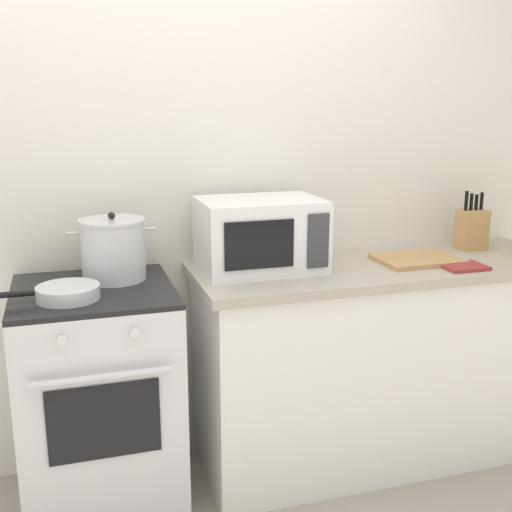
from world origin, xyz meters
TOP-DOWN VIEW (x-y plane):
  - back_wall at (0.30, 0.97)m, footprint 4.40×0.10m
  - lower_cabinet_right at (0.90, 0.62)m, footprint 1.64×0.56m
  - countertop_right at (0.90, 0.62)m, footprint 1.70×0.60m
  - stove at (-0.35, 0.60)m, footprint 0.60×0.64m
  - stock_pot at (-0.26, 0.71)m, footprint 0.34×0.26m
  - frying_pan at (-0.45, 0.49)m, footprint 0.43×0.23m
  - microwave at (0.34, 0.68)m, footprint 0.50×0.37m
  - cutting_board at (1.05, 0.60)m, footprint 0.36×0.26m
  - knife_block at (1.42, 0.74)m, footprint 0.13×0.10m
  - oven_mitt at (1.17, 0.44)m, footprint 0.18×0.14m

SIDE VIEW (x-z plane):
  - lower_cabinet_right at x=0.90m, z-range 0.00..0.88m
  - stove at x=-0.35m, z-range 0.00..0.92m
  - countertop_right at x=0.90m, z-range 0.88..0.92m
  - oven_mitt at x=1.17m, z-range 0.92..0.94m
  - cutting_board at x=1.05m, z-range 0.92..0.94m
  - frying_pan at x=-0.45m, z-range 0.92..0.97m
  - knife_block at x=1.42m, z-range 0.88..1.16m
  - stock_pot at x=-0.26m, z-range 0.91..1.18m
  - microwave at x=0.34m, z-range 0.92..1.22m
  - back_wall at x=0.30m, z-range 0.00..2.50m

